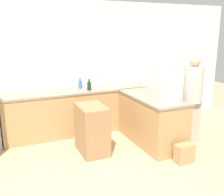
# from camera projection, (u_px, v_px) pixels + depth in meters

# --- Properties ---
(ground_plane) EXTENTS (14.00, 14.00, 0.00)m
(ground_plane) POSITION_uv_depth(u_px,v_px,m) (114.00, 175.00, 3.89)
(ground_plane) COLOR tan
(wall_back) EXTENTS (8.00, 0.06, 2.70)m
(wall_back) POSITION_uv_depth(u_px,v_px,m) (71.00, 67.00, 5.53)
(wall_back) COLOR silver
(wall_back) RESTS_ON ground_plane
(counter_back) EXTENTS (2.98, 0.62, 0.91)m
(counter_back) POSITION_uv_depth(u_px,v_px,m) (77.00, 111.00, 5.46)
(counter_back) COLOR tan
(counter_back) RESTS_ON ground_plane
(counter_peninsula) EXTENTS (0.69, 1.54, 0.91)m
(counter_peninsula) POSITION_uv_depth(u_px,v_px,m) (151.00, 119.00, 4.97)
(counter_peninsula) COLOR tan
(counter_peninsula) RESTS_ON ground_plane
(island_table) EXTENTS (0.45, 0.68, 0.85)m
(island_table) POSITION_uv_depth(u_px,v_px,m) (92.00, 129.00, 4.56)
(island_table) COLOR #997047
(island_table) RESTS_ON ground_plane
(mixing_bowl) EXTENTS (0.36, 0.36, 0.15)m
(mixing_bowl) POSITION_uv_depth(u_px,v_px,m) (170.00, 97.00, 4.51)
(mixing_bowl) COLOR white
(mixing_bowl) RESTS_ON counter_peninsula
(water_bottle_blue) EXTENTS (0.08, 0.08, 0.21)m
(water_bottle_blue) POSITION_uv_depth(u_px,v_px,m) (80.00, 84.00, 5.50)
(water_bottle_blue) COLOR #386BB7
(water_bottle_blue) RESTS_ON counter_back
(vinegar_bottle_clear) EXTENTS (0.06, 0.06, 0.23)m
(vinegar_bottle_clear) POSITION_uv_depth(u_px,v_px,m) (97.00, 83.00, 5.55)
(vinegar_bottle_clear) COLOR silver
(vinegar_bottle_clear) RESTS_ON counter_back
(wine_bottle_dark) EXTENTS (0.08, 0.08, 0.23)m
(wine_bottle_dark) POSITION_uv_depth(u_px,v_px,m) (89.00, 86.00, 5.32)
(wine_bottle_dark) COLOR black
(wine_bottle_dark) RESTS_ON counter_back
(person_at_peninsula) EXTENTS (0.35, 0.35, 1.66)m
(person_at_peninsula) POSITION_uv_depth(u_px,v_px,m) (192.00, 97.00, 4.88)
(person_at_peninsula) COLOR #ADA38E
(person_at_peninsula) RESTS_ON ground_plane
(paper_bag) EXTENTS (0.30, 0.18, 0.31)m
(paper_bag) POSITION_uv_depth(u_px,v_px,m) (184.00, 153.00, 4.25)
(paper_bag) COLOR #A88456
(paper_bag) RESTS_ON ground_plane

